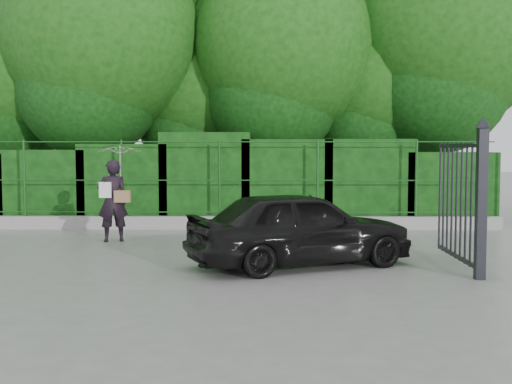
{
  "coord_description": "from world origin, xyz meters",
  "views": [
    {
      "loc": [
        1.47,
        -10.48,
        1.92
      ],
      "look_at": [
        1.3,
        1.3,
        1.1
      ],
      "focal_mm": 45.0,
      "sensor_mm": 36.0,
      "label": 1
    }
  ],
  "objects": [
    {
      "name": "hedge",
      "position": [
        0.11,
        5.5,
        1.01
      ],
      "size": [
        14.2,
        1.2,
        2.29
      ],
      "color": "black",
      "rests_on": "ground"
    },
    {
      "name": "trees",
      "position": [
        1.14,
        7.74,
        4.62
      ],
      "size": [
        17.1,
        6.15,
        8.08
      ],
      "color": "black",
      "rests_on": "ground"
    },
    {
      "name": "gate",
      "position": [
        4.6,
        -0.72,
        1.19
      ],
      "size": [
        0.22,
        2.33,
        2.36
      ],
      "color": "black",
      "rests_on": "ground"
    },
    {
      "name": "car",
      "position": [
        2.04,
        -0.18,
        0.62
      ],
      "size": [
        3.95,
        2.81,
        1.25
      ],
      "primitive_type": "imported",
      "rotation": [
        0.0,
        0.0,
        1.98
      ],
      "color": "black",
      "rests_on": "ground"
    },
    {
      "name": "woman",
      "position": [
        -1.55,
        2.5,
        1.27
      ],
      "size": [
        0.92,
        0.85,
        1.98
      ],
      "color": "black",
      "rests_on": "ground"
    },
    {
      "name": "kerb",
      "position": [
        0.0,
        4.5,
        0.15
      ],
      "size": [
        14.0,
        0.25,
        0.3
      ],
      "primitive_type": "cube",
      "color": "#9E9E99",
      "rests_on": "ground"
    },
    {
      "name": "fence",
      "position": [
        0.22,
        4.5,
        1.2
      ],
      "size": [
        14.13,
        0.06,
        1.8
      ],
      "color": "#184B18",
      "rests_on": "kerb"
    },
    {
      "name": "ground",
      "position": [
        0.0,
        0.0,
        0.0
      ],
      "size": [
        80.0,
        80.0,
        0.0
      ],
      "primitive_type": "plane",
      "color": "gray"
    }
  ]
}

